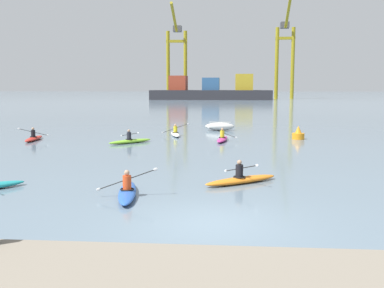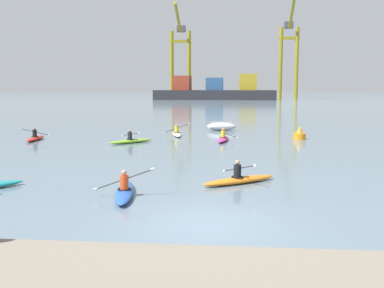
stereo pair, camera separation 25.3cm
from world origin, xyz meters
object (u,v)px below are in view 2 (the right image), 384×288
Objects in this scene: kayak_blue at (125,191)px; kayak_orange at (239,179)px; kayak_lime at (131,141)px; container_barge at (215,91)px; gantry_crane_west_mid at (289,48)px; capsized_dinghy at (221,126)px; gantry_crane_west at (180,52)px; channel_buoy at (300,134)px; kayak_white at (177,134)px; kayak_magenta at (223,139)px; kayak_red at (35,138)px.

kayak_blue is 4.71m from kayak_orange.
container_barge is at bearing 89.09° from kayak_lime.
container_barge reaches higher than kayak_orange.
container_barge is at bearing -158.85° from gantry_crane_west_mid.
kayak_blue is at bearing -96.78° from capsized_dinghy.
gantry_crane_west is 133.84m from kayak_orange.
kayak_white is (-9.32, 1.54, -0.19)m from channel_buoy.
kayak_orange is at bearing -86.85° from capsized_dinghy.
container_barge is 37.29× the size of channel_buoy.
capsized_dinghy is 0.76× the size of kayak_blue.
kayak_lime is 0.83× the size of kayak_magenta.
gantry_crane_west reaches higher than kayak_orange.
kayak_magenta is 1.11× the size of kayak_orange.
kayak_magenta is (3.17, 16.22, 0.00)m from kayak_blue.
gantry_crane_west_mid is at bearing 83.22° from channel_buoy.
gantry_crane_west reaches higher than kayak_blue.
capsized_dinghy is at bearing 57.78° from kayak_lime.
container_barge is at bearing 95.49° from channel_buoy.
capsized_dinghy is at bearing 93.15° from kayak_orange.
kayak_blue is at bearing -88.31° from kayak_white.
kayak_magenta is at bearing 2.85° from kayak_red.
kayak_magenta is (4.57, -107.16, -2.43)m from container_barge.
kayak_blue is at bearing -84.23° from gantry_crane_west.
capsized_dinghy is at bearing -81.52° from gantry_crane_west.
kayak_orange is (4.05, 2.41, 0.00)m from kayak_blue.
capsized_dinghy is 8.59m from channel_buoy.
gantry_crane_west_mid reaches higher than capsized_dinghy.
kayak_lime is at bearing -122.22° from capsized_dinghy.
kayak_white reaches higher than kayak_blue.
kayak_orange is (4.62, -16.93, 0.00)m from kayak_white.
kayak_magenta is at bearing -87.56° from container_barge.
kayak_magenta reaches higher than kayak_red.
capsized_dinghy is 11.24m from kayak_lime.
gantry_crane_west_mid reaches higher than gantry_crane_west.
kayak_orange is at bearing -42.22° from kayak_red.
gantry_crane_west_mid reaches higher than container_barge.
gantry_crane_west_mid is at bearing 79.80° from capsized_dinghy.
gantry_crane_west_mid is at bearing 78.54° from kayak_white.
channel_buoy is at bearing 15.81° from kayak_magenta.
kayak_orange is at bearing 30.71° from kayak_blue.
channel_buoy is at bearing -79.15° from gantry_crane_west.
container_barge is 10.82× the size of kayak_red.
channel_buoy is (22.31, -116.39, -15.20)m from gantry_crane_west.
kayak_red is (-7.29, 0.99, 0.00)m from kayak_lime.
kayak_blue is 14.88m from kayak_lime.
kayak_blue is 16.53m from kayak_magenta.
capsized_dinghy is 15.78m from kayak_red.
container_barge is at bearing 85.22° from kayak_red.
gantry_crane_west is 121.08m from kayak_lime.
capsized_dinghy is 7.85m from kayak_magenta.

